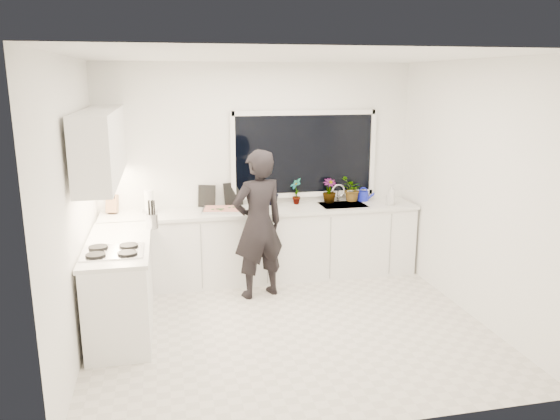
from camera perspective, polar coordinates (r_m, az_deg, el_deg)
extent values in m
cube|color=beige|center=(5.78, 0.92, -12.17)|extent=(4.00, 3.50, 0.02)
cube|color=white|center=(7.03, -2.29, 4.14)|extent=(4.00, 0.02, 2.70)
cube|color=white|center=(5.26, -20.86, 0.04)|extent=(0.02, 3.50, 2.70)
cube|color=white|center=(6.10, 19.70, 1.90)|extent=(0.02, 3.50, 2.70)
cube|color=white|center=(5.21, 1.03, 15.87)|extent=(4.00, 3.50, 0.02)
cube|color=black|center=(7.09, 2.55, 5.85)|extent=(1.80, 0.02, 1.00)
cube|color=white|center=(6.94, -1.78, -3.71)|extent=(3.92, 0.58, 0.88)
cube|color=white|center=(5.82, -16.27, -7.74)|extent=(0.58, 1.60, 0.88)
cube|color=silver|center=(6.81, -1.79, -0.03)|extent=(3.94, 0.62, 0.04)
cube|color=silver|center=(5.67, -16.58, -3.40)|extent=(0.62, 1.60, 0.04)
cube|color=white|center=(5.84, -18.15, 6.50)|extent=(0.34, 2.10, 0.70)
cube|color=silver|center=(7.08, 6.58, 0.17)|extent=(0.58, 0.42, 0.14)
cylinder|color=silver|center=(7.23, 6.11, 1.76)|extent=(0.03, 0.03, 0.22)
cube|color=black|center=(5.33, -17.08, -4.13)|extent=(0.56, 0.48, 0.03)
imported|color=black|center=(6.27, -2.28, -1.52)|extent=(0.73, 0.58, 1.74)
cube|color=silver|center=(6.71, -6.02, 0.00)|extent=(0.54, 0.44, 0.03)
cube|color=#A81622|center=(6.71, -6.02, 0.15)|extent=(0.49, 0.39, 0.01)
cylinder|color=#141CBB|center=(7.31, 8.67, 1.46)|extent=(0.17, 0.17, 0.13)
cylinder|color=white|center=(6.78, -13.52, 0.84)|extent=(0.12, 0.12, 0.26)
cube|color=#976246|center=(6.85, -17.13, 0.56)|extent=(0.15, 0.12, 0.22)
cylinder|color=#ADADB1|center=(6.06, -13.21, -1.13)|extent=(0.17, 0.17, 0.16)
cube|color=black|center=(6.93, -7.65, 1.45)|extent=(0.21, 0.09, 0.28)
cube|color=black|center=(6.96, -4.91, 1.66)|extent=(0.24, 0.10, 0.30)
imported|color=#26662D|center=(6.96, -0.84, 1.81)|extent=(0.23, 0.23, 0.32)
imported|color=#26662D|center=(7.02, 1.69, 1.98)|extent=(0.16, 0.20, 0.34)
imported|color=#26662D|center=(7.14, 5.18, 2.03)|extent=(0.19, 0.19, 0.32)
imported|color=#26662D|center=(7.24, 7.53, 2.15)|extent=(0.38, 0.38, 0.32)
imported|color=#D8BF66|center=(7.12, 11.57, 1.60)|extent=(0.12, 0.12, 0.28)
imported|color=#D8BF66|center=(7.12, 11.41, 1.23)|extent=(0.09, 0.08, 0.18)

